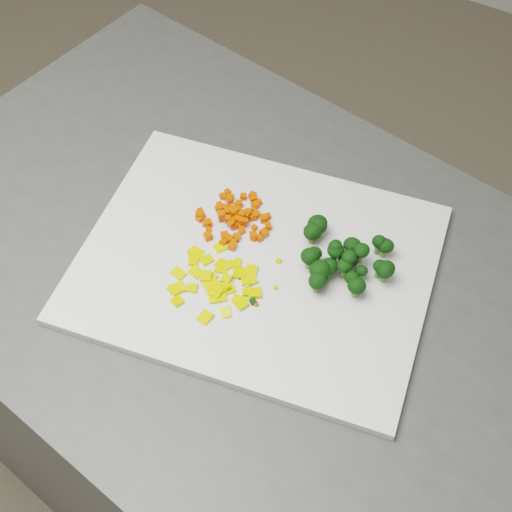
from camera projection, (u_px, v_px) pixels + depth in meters
The scene contains 157 objects.
ground at pixel (155, 400), 1.79m from camera, with size 4.00×4.00×0.00m, color #7C6F58.
counter_block at pixel (231, 394), 1.31m from camera, with size 0.93×0.65×0.90m, color #424340.
cutting_board at pixel (256, 263), 0.93m from camera, with size 0.45×0.35×0.01m, color silver.
carrot_pile at pixel (235, 213), 0.95m from camera, with size 0.10×0.10×0.03m, color #DF3A02, non-canonical shape.
pepper_pile at pixel (217, 280), 0.90m from camera, with size 0.12×0.12×0.02m, color #D8C30B, non-canonical shape.
broccoli_pile at pixel (343, 249), 0.90m from camera, with size 0.12×0.12×0.06m, color black, non-canonical shape.
carrot_cube_0 at pixel (222, 196), 0.98m from camera, with size 0.01×0.01×0.01m, color #DF3A02.
carrot_cube_1 at pixel (238, 209), 0.96m from camera, with size 0.01×0.01×0.01m, color #DF3A02.
carrot_cube_2 at pixel (243, 218), 0.96m from camera, with size 0.01×0.01×0.01m, color #DF3A02.
carrot_cube_3 at pixel (235, 213), 0.95m from camera, with size 0.01×0.01×0.01m, color #DF3A02.
carrot_cube_4 at pixel (239, 222), 0.96m from camera, with size 0.01×0.01×0.01m, color #DF3A02.
carrot_cube_5 at pixel (235, 226), 0.95m from camera, with size 0.01×0.01×0.01m, color #DF3A02.
carrot_cube_6 at pixel (231, 224), 0.94m from camera, with size 0.01×0.01×0.01m, color #DF3A02.
carrot_cube_7 at pixel (237, 238), 0.94m from camera, with size 0.01×0.01×0.01m, color #DF3A02.
carrot_cube_8 at pixel (229, 239), 0.94m from camera, with size 0.01×0.01×0.01m, color #DF3A02.
carrot_cube_9 at pixel (254, 199), 0.98m from camera, with size 0.01×0.01×0.01m, color #DF3A02.
carrot_cube_10 at pixel (230, 214), 0.97m from camera, with size 0.01×0.01×0.01m, color #DF3A02.
carrot_cube_11 at pixel (206, 224), 0.95m from camera, with size 0.01×0.01×0.01m, color #DF3A02.
carrot_cube_12 at pixel (223, 197), 0.98m from camera, with size 0.01×0.01×0.01m, color #DF3A02.
carrot_cube_13 at pixel (238, 224), 0.95m from camera, with size 0.01×0.01×0.01m, color #DF3A02.
carrot_cube_14 at pixel (228, 219), 0.95m from camera, with size 0.01×0.01×0.01m, color #DF3A02.
carrot_cube_15 at pixel (244, 224), 0.95m from camera, with size 0.01×0.01×0.01m, color #DF3A02.
carrot_cube_16 at pixel (242, 214), 0.95m from camera, with size 0.01×0.01×0.01m, color #DF3A02.
carrot_cube_17 at pixel (208, 236), 0.94m from camera, with size 0.01×0.01×0.01m, color #DF3A02.
carrot_cube_18 at pixel (253, 236), 0.94m from camera, with size 0.01×0.01×0.01m, color #DF3A02.
carrot_cube_19 at pixel (229, 201), 0.98m from camera, with size 0.01×0.01×0.01m, color #DF3A02.
carrot_cube_20 at pixel (202, 215), 0.96m from camera, with size 0.01×0.01×0.01m, color #DF3A02.
carrot_cube_21 at pixel (253, 218), 0.96m from camera, with size 0.01×0.01×0.01m, color #DF3A02.
carrot_cube_22 at pixel (255, 205), 0.97m from camera, with size 0.01×0.01×0.01m, color #DF3A02.
carrot_cube_23 at pixel (219, 205), 0.97m from camera, with size 0.01×0.01×0.01m, color #DF3A02.
carrot_cube_24 at pixel (221, 218), 0.96m from camera, with size 0.01×0.01×0.01m, color #DF3A02.
carrot_cube_25 at pixel (230, 198), 0.98m from camera, with size 0.01×0.01×0.01m, color #DF3A02.
carrot_cube_26 at pixel (236, 217), 0.96m from camera, with size 0.01×0.01×0.01m, color #DF3A02.
carrot_cube_27 at pixel (243, 196), 0.98m from camera, with size 0.01×0.01×0.01m, color #DF3A02.
carrot_cube_28 at pixel (234, 220), 0.95m from camera, with size 0.01×0.01×0.01m, color #DF3A02.
carrot_cube_29 at pixel (221, 215), 0.95m from camera, with size 0.01×0.01×0.01m, color #DF3A02.
carrot_cube_30 at pixel (228, 212), 0.96m from camera, with size 0.01×0.01×0.01m, color #DF3A02.
carrot_cube_31 at pixel (199, 215), 0.96m from camera, with size 0.01×0.01×0.01m, color #DF3A02.
carrot_cube_32 at pixel (200, 219), 0.96m from camera, with size 0.01×0.01×0.01m, color #DF3A02.
carrot_cube_33 at pixel (236, 217), 0.96m from camera, with size 0.01×0.01×0.01m, color #DF3A02.
carrot_cube_34 at pixel (260, 238), 0.94m from camera, with size 0.01×0.01×0.01m, color #DF3A02.
carrot_cube_35 at pixel (244, 197), 0.98m from camera, with size 0.01×0.01×0.01m, color #DF3A02.
carrot_cube_36 at pixel (208, 223), 0.95m from camera, with size 0.01×0.01×0.01m, color #DF3A02.
carrot_cube_37 at pixel (252, 217), 0.96m from camera, with size 0.01×0.01×0.01m, color #DF3A02.
carrot_cube_38 at pixel (268, 216), 0.96m from camera, with size 0.01×0.01×0.01m, color #DF3A02.
carrot_cube_39 at pixel (237, 237), 0.94m from camera, with size 0.01×0.01×0.01m, color #DF3A02.
carrot_cube_40 at pixel (209, 236), 0.94m from camera, with size 0.01×0.01×0.01m, color #DF3A02.
carrot_cube_41 at pixel (217, 209), 0.97m from camera, with size 0.01×0.01×0.01m, color #DF3A02.
carrot_cube_42 at pixel (242, 220), 0.95m from camera, with size 0.01×0.01×0.01m, color #DF3A02.
carrot_cube_43 at pixel (228, 192), 0.99m from camera, with size 0.01×0.01×0.01m, color #DF3A02.
carrot_cube_44 at pixel (225, 236), 0.94m from camera, with size 0.01×0.01×0.01m, color #DF3A02.
carrot_cube_45 at pixel (238, 219), 0.95m from camera, with size 0.01×0.01×0.01m, color #DF3A02.
carrot_cube_46 at pixel (259, 202), 0.98m from camera, with size 0.01×0.01×0.01m, color #DF3A02.
carrot_cube_47 at pixel (234, 243), 0.94m from camera, with size 0.01×0.01×0.01m, color #DF3A02.
carrot_cube_48 at pixel (209, 230), 0.95m from camera, with size 0.01×0.01×0.01m, color #DF3A02.
carrot_cube_49 at pixel (264, 219), 0.96m from camera, with size 0.01×0.01×0.01m, color #DF3A02.
carrot_cube_50 at pixel (237, 237), 0.94m from camera, with size 0.01×0.01×0.01m, color #DF3A02.
carrot_cube_51 at pixel (255, 237), 0.94m from camera, with size 0.01×0.01×0.01m, color #DF3A02.
carrot_cube_52 at pixel (231, 209), 0.96m from camera, with size 0.01×0.01×0.01m, color #DF3A02.
carrot_cube_53 at pixel (236, 211), 0.97m from camera, with size 0.01×0.01×0.01m, color #DF3A02.
carrot_cube_54 at pixel (223, 242), 0.94m from camera, with size 0.01×0.01×0.01m, color #DF3A02.
carrot_cube_55 at pixel (239, 225), 0.95m from camera, with size 0.01×0.01×0.01m, color #DF3A02.
carrot_cube_56 at pixel (200, 211), 0.97m from camera, with size 0.01×0.01×0.01m, color #DF3A02.
carrot_cube_57 at pixel (244, 213), 0.95m from camera, with size 0.01×0.01×0.01m, color #DF3A02.
carrot_cube_58 at pixel (242, 230), 0.95m from camera, with size 0.01×0.01×0.01m, color #DF3A02.
carrot_cube_59 at pixel (254, 209), 0.97m from camera, with size 0.01×0.01×0.01m, color #DF3A02.
carrot_cube_60 at pixel (232, 247), 0.93m from camera, with size 0.01×0.01×0.01m, color #DF3A02.
carrot_cube_61 at pixel (242, 231), 0.95m from camera, with size 0.01×0.01×0.01m, color #DF3A02.
carrot_cube_62 at pixel (268, 227), 0.95m from camera, with size 0.01×0.01×0.01m, color #DF3A02.
carrot_cube_63 at pixel (236, 206), 0.97m from camera, with size 0.01×0.01×0.01m, color #DF3A02.
carrot_cube_64 at pixel (246, 215), 0.95m from camera, with size 0.01×0.01×0.01m, color #DF3A02.
carrot_cube_65 at pixel (237, 219), 0.95m from camera, with size 0.01×0.01×0.01m, color #DF3A02.
carrot_cube_66 at pixel (225, 208), 0.96m from camera, with size 0.01×0.01×0.01m, color #DF3A02.
carrot_cube_67 at pixel (228, 213), 0.96m from camera, with size 0.01×0.01×0.01m, color #DF3A02.
carrot_cube_68 at pixel (239, 204), 0.97m from camera, with size 0.01×0.01×0.01m, color #DF3A02.
carrot_cube_69 at pixel (254, 228), 0.95m from camera, with size 0.01×0.01×0.01m, color #DF3A02.
carrot_cube_70 at pixel (253, 199), 0.98m from camera, with size 0.01×0.01×0.01m, color #DF3A02.
carrot_cube_71 at pixel (220, 208), 0.96m from camera, with size 0.01×0.01×0.01m, color #DF3A02.
carrot_cube_72 at pixel (234, 213), 0.96m from camera, with size 0.01×0.01×0.01m, color #DF3A02.
carrot_cube_73 at pixel (246, 221), 0.95m from camera, with size 0.01×0.01×0.01m, color #DF3A02.
carrot_cube_74 at pixel (234, 212), 0.95m from camera, with size 0.01×0.01×0.01m, color #DF3A02.
carrot_cube_75 at pixel (256, 215), 0.96m from camera, with size 0.01×0.01×0.01m, color #DF3A02.
carrot_cube_76 at pixel (248, 212), 0.96m from camera, with size 0.01×0.01×0.01m, color #DF3A02.
carrot_cube_77 at pixel (253, 195), 0.98m from camera, with size 0.01×0.01×0.01m, color #DF3A02.
carrot_cube_78 at pixel (264, 233), 0.94m from camera, with size 0.01×0.01×0.01m, color #DF3A02.
pepper_chunk_0 at pixel (223, 265), 0.92m from camera, with size 0.02×0.02×0.00m, color #D8C30B.
pepper_chunk_1 at pixel (212, 278), 0.90m from camera, with size 0.01×0.01×0.00m, color #D8C30B.
pepper_chunk_2 at pixel (192, 288), 0.90m from camera, with size 0.01×0.01×0.00m, color #D8C30B.
pepper_chunk_3 at pixel (225, 286), 0.89m from camera, with size 0.01×0.01×0.00m, color #D8C30B.
pepper_chunk_4 at pixel (178, 273), 0.91m from camera, with size 0.01×0.02×0.00m, color #D8C30B.
pepper_chunk_5 at pixel (216, 291), 0.89m from camera, with size 0.02×0.02×0.00m, color #D8C30B.
pepper_chunk_6 at pixel (211, 285), 0.89m from camera, with size 0.02×0.02×0.00m, color #D8C30B.
pepper_chunk_7 at pixel (255, 293), 0.89m from camera, with size 0.01×0.02×0.00m, color #D8C30B.
pepper_chunk_8 at pixel (197, 257), 0.92m from camera, with size 0.01×0.02×0.00m, color #D8C30B.
pepper_chunk_9 at pixel (219, 289), 0.89m from camera, with size 0.01×0.01×0.00m, color #D8C30B.
pepper_chunk_10 at pixel (250, 281), 0.90m from camera, with size 0.01×0.02×0.00m, color #D8C30B.
pepper_chunk_11 at pixel (174, 290), 0.89m from camera, with size 0.02×0.01×0.00m, color #D8C30B.
pepper_chunk_12 at pixel (240, 299), 0.89m from camera, with size 0.02×0.01×0.00m, color #D8C30B.
pepper_chunk_13 at pixel (229, 289), 0.89m from camera, with size 0.01×0.01×0.00m, color #D8C30B.
pepper_chunk_14 at pixel (241, 303), 0.88m from camera, with size 0.01×0.02×0.00m, color #D8C30B.
pepper_chunk_15 at pixel (247, 280), 0.90m from camera, with size 0.02×0.01×0.00m, color #D8C30B.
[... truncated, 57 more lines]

